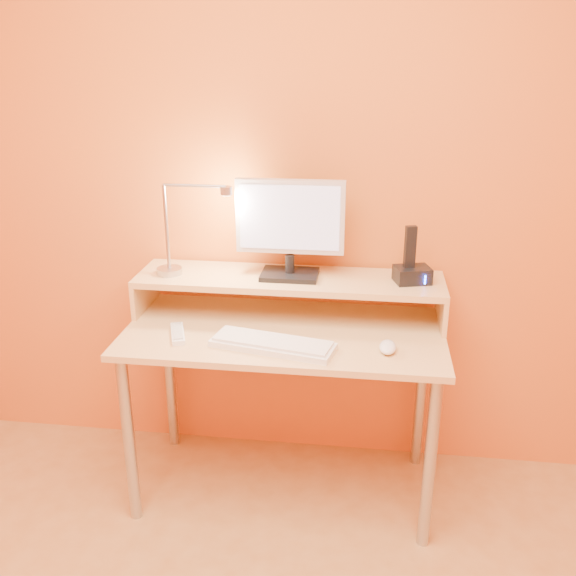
# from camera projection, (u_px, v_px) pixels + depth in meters

# --- Properties ---
(wall_back) EXTENTS (3.00, 0.04, 2.50)m
(wall_back) POSITION_uv_depth(u_px,v_px,m) (295.00, 174.00, 2.51)
(wall_back) COLOR #C7662C
(wall_back) RESTS_ON floor
(desk_leg_fl) EXTENTS (0.04, 0.04, 0.69)m
(desk_leg_fl) POSITION_uv_depth(u_px,v_px,m) (129.00, 440.00, 2.37)
(desk_leg_fl) COLOR #ABABB3
(desk_leg_fl) RESTS_ON floor
(desk_leg_fr) EXTENTS (0.04, 0.04, 0.69)m
(desk_leg_fr) POSITION_uv_depth(u_px,v_px,m) (430.00, 464.00, 2.23)
(desk_leg_fr) COLOR #ABABB3
(desk_leg_fr) RESTS_ON floor
(desk_leg_bl) EXTENTS (0.04, 0.04, 0.69)m
(desk_leg_bl) POSITION_uv_depth(u_px,v_px,m) (170.00, 376.00, 2.83)
(desk_leg_bl) COLOR #ABABB3
(desk_leg_bl) RESTS_ON floor
(desk_leg_br) EXTENTS (0.04, 0.04, 0.69)m
(desk_leg_br) POSITION_uv_depth(u_px,v_px,m) (421.00, 393.00, 2.70)
(desk_leg_br) COLOR #ABABB3
(desk_leg_br) RESTS_ON floor
(desk_lower) EXTENTS (1.20, 0.60, 0.02)m
(desk_lower) POSITION_uv_depth(u_px,v_px,m) (284.00, 333.00, 2.41)
(desk_lower) COLOR tan
(desk_lower) RESTS_ON floor
(shelf_riser_left) EXTENTS (0.02, 0.30, 0.14)m
(shelf_riser_left) POSITION_uv_depth(u_px,v_px,m) (146.00, 292.00, 2.59)
(shelf_riser_left) COLOR tan
(shelf_riser_left) RESTS_ON desk_lower
(shelf_riser_right) EXTENTS (0.02, 0.30, 0.14)m
(shelf_riser_right) POSITION_uv_depth(u_px,v_px,m) (442.00, 306.00, 2.44)
(shelf_riser_right) COLOR tan
(shelf_riser_right) RESTS_ON desk_lower
(desk_shelf) EXTENTS (1.20, 0.30, 0.02)m
(desk_shelf) POSITION_uv_depth(u_px,v_px,m) (289.00, 280.00, 2.49)
(desk_shelf) COLOR tan
(desk_shelf) RESTS_ON desk_lower
(monitor_foot) EXTENTS (0.22, 0.16, 0.02)m
(monitor_foot) POSITION_uv_depth(u_px,v_px,m) (290.00, 274.00, 2.48)
(monitor_foot) COLOR black
(monitor_foot) RESTS_ON desk_shelf
(monitor_neck) EXTENTS (0.04, 0.04, 0.07)m
(monitor_neck) POSITION_uv_depth(u_px,v_px,m) (290.00, 264.00, 2.46)
(monitor_neck) COLOR black
(monitor_neck) RESTS_ON monitor_foot
(monitor_panel) EXTENTS (0.42, 0.04, 0.28)m
(monitor_panel) POSITION_uv_depth(u_px,v_px,m) (290.00, 217.00, 2.41)
(monitor_panel) COLOR silver
(monitor_panel) RESTS_ON monitor_neck
(monitor_back) EXTENTS (0.37, 0.01, 0.24)m
(monitor_back) POSITION_uv_depth(u_px,v_px,m) (291.00, 215.00, 2.43)
(monitor_back) COLOR black
(monitor_back) RESTS_ON monitor_panel
(monitor_screen) EXTENTS (0.38, 0.01, 0.25)m
(monitor_screen) POSITION_uv_depth(u_px,v_px,m) (290.00, 218.00, 2.39)
(monitor_screen) COLOR silver
(monitor_screen) RESTS_ON monitor_panel
(lamp_base) EXTENTS (0.10, 0.10, 0.02)m
(lamp_base) POSITION_uv_depth(u_px,v_px,m) (170.00, 271.00, 2.51)
(lamp_base) COLOR #ABABB3
(lamp_base) RESTS_ON desk_shelf
(lamp_post) EXTENTS (0.01, 0.01, 0.33)m
(lamp_post) POSITION_uv_depth(u_px,v_px,m) (167.00, 227.00, 2.45)
(lamp_post) COLOR #ABABB3
(lamp_post) RESTS_ON lamp_base
(lamp_arm) EXTENTS (0.24, 0.01, 0.01)m
(lamp_arm) POSITION_uv_depth(u_px,v_px,m) (195.00, 186.00, 2.37)
(lamp_arm) COLOR #ABABB3
(lamp_arm) RESTS_ON lamp_post
(lamp_head) EXTENTS (0.04, 0.04, 0.03)m
(lamp_head) POSITION_uv_depth(u_px,v_px,m) (226.00, 191.00, 2.36)
(lamp_head) COLOR #ABABB3
(lamp_head) RESTS_ON lamp_arm
(lamp_bulb) EXTENTS (0.03, 0.03, 0.00)m
(lamp_bulb) POSITION_uv_depth(u_px,v_px,m) (226.00, 195.00, 2.37)
(lamp_bulb) COLOR #FFEAC6
(lamp_bulb) RESTS_ON lamp_head
(phone_dock) EXTENTS (0.15, 0.13, 0.06)m
(phone_dock) POSITION_uv_depth(u_px,v_px,m) (412.00, 275.00, 2.42)
(phone_dock) COLOR black
(phone_dock) RESTS_ON desk_shelf
(phone_handset) EXTENTS (0.05, 0.03, 0.16)m
(phone_handset) POSITION_uv_depth(u_px,v_px,m) (410.00, 247.00, 2.38)
(phone_handset) COLOR black
(phone_handset) RESTS_ON phone_dock
(phone_led) EXTENTS (0.01, 0.00, 0.04)m
(phone_led) POSITION_uv_depth(u_px,v_px,m) (425.00, 280.00, 2.36)
(phone_led) COLOR blue
(phone_led) RESTS_ON phone_dock
(keyboard) EXTENTS (0.46, 0.23, 0.02)m
(keyboard) POSITION_uv_depth(u_px,v_px,m) (273.00, 345.00, 2.25)
(keyboard) COLOR white
(keyboard) RESTS_ON desk_lower
(mouse) EXTENTS (0.06, 0.11, 0.04)m
(mouse) POSITION_uv_depth(u_px,v_px,m) (388.00, 347.00, 2.22)
(mouse) COLOR white
(mouse) RESTS_ON desk_lower
(remote_control) EXTENTS (0.10, 0.18, 0.02)m
(remote_control) POSITION_uv_depth(u_px,v_px,m) (178.00, 334.00, 2.35)
(remote_control) COLOR white
(remote_control) RESTS_ON desk_lower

